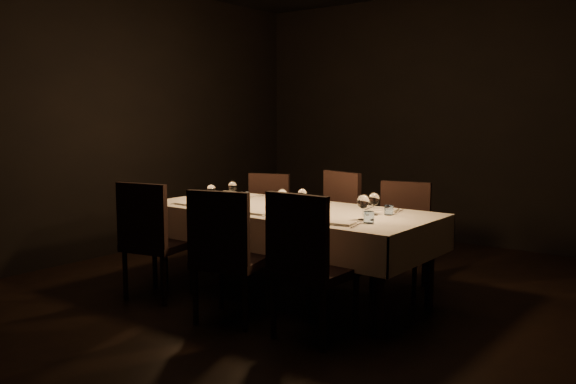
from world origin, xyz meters
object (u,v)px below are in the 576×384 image
Objects in this scene: chair_near_left at (152,236)px; chair_far_center at (332,220)px; chair_near_center at (226,251)px; chair_far_left at (266,214)px; chair_near_right at (308,260)px; chair_far_right at (402,230)px; dining_table at (288,217)px.

chair_far_center is at bearing -129.31° from chair_near_left.
chair_far_left is at bearing -75.24° from chair_near_center.
chair_far_right is (-0.09, 1.57, -0.04)m from chair_near_right.
chair_near_right is 1.71m from chair_far_center.
chair_far_left is at bearing 138.82° from dining_table.
chair_near_left reaches higher than chair_far_left.
chair_far_right is (0.59, 1.66, -0.03)m from chair_near_center.
chair_near_right is (0.68, 0.09, 0.01)m from chair_near_center.
chair_near_center is (0.91, -0.06, 0.01)m from chair_near_left.
chair_near_left is 1.73m from chair_far_center.
chair_far_center is (-0.12, 1.60, -0.00)m from chair_near_center.
chair_far_right is at bearing -18.11° from chair_far_left.
chair_near_left is at bearing -145.64° from chair_far_right.
chair_near_left is at bearing -102.38° from chair_far_center.
chair_far_left is at bearing -100.17° from chair_near_left.
chair_far_center reaches higher than chair_near_left.
chair_far_right reaches higher than chair_far_left.
chair_near_right is at bearing -99.49° from chair_far_right.
chair_far_center reaches higher than dining_table.
dining_table is at bearing -45.15° from chair_near_right.
chair_near_left is at bearing -136.34° from dining_table.
chair_far_right is at bearing -125.38° from chair_near_center.
chair_near_center is at bearing 164.19° from chair_near_left.
chair_near_center reaches higher than chair_far_center.
chair_near_left is 1.05× the size of chair_far_right.
chair_near_right reaches higher than chair_far_center.
dining_table is 0.76m from chair_far_center.
chair_near_right reaches higher than dining_table.
dining_table is at bearing -148.48° from chair_near_left.
dining_table is 2.70× the size of chair_far_left.
chair_far_center reaches higher than chair_far_left.
chair_far_center is 1.06× the size of chair_far_right.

